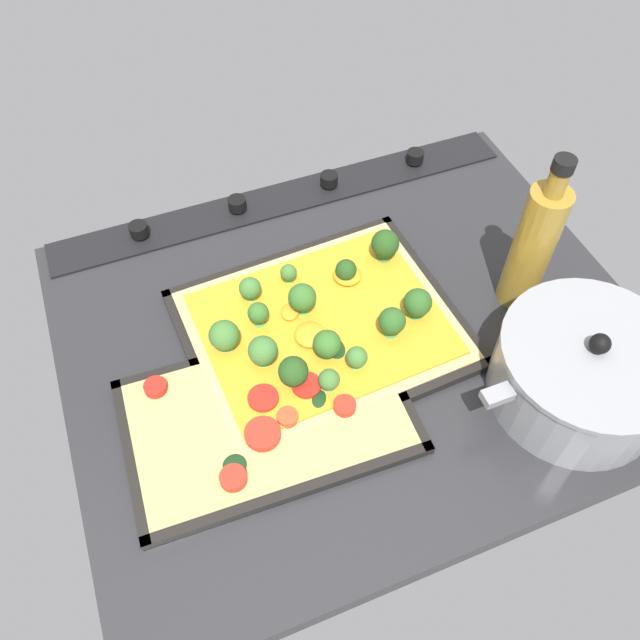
% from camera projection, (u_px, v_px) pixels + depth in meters
% --- Properties ---
extents(ground_plane, '(0.76, 0.63, 0.03)m').
position_uv_depth(ground_plane, '(354.00, 338.00, 0.88)').
color(ground_plane, '#28282B').
extents(stove_control_panel, '(0.73, 0.07, 0.03)m').
position_uv_depth(stove_control_panel, '(284.00, 197.00, 1.02)').
color(stove_control_panel, black).
rests_on(stove_control_panel, ground_plane).
extents(baking_tray_front, '(0.37, 0.31, 0.01)m').
position_uv_depth(baking_tray_front, '(322.00, 330.00, 0.87)').
color(baking_tray_front, black).
rests_on(baking_tray_front, ground_plane).
extents(broccoli_pizza, '(0.35, 0.29, 0.06)m').
position_uv_depth(broccoli_pizza, '(322.00, 322.00, 0.85)').
color(broccoli_pizza, tan).
rests_on(broccoli_pizza, baking_tray_front).
extents(baking_tray_back, '(0.35, 0.23, 0.01)m').
position_uv_depth(baking_tray_back, '(267.00, 418.00, 0.79)').
color(baking_tray_back, black).
rests_on(baking_tray_back, ground_plane).
extents(veggie_pizza_back, '(0.33, 0.21, 0.02)m').
position_uv_depth(veggie_pizza_back, '(268.00, 415.00, 0.78)').
color(veggie_pizza_back, tan).
rests_on(veggie_pizza_back, baking_tray_back).
extents(cooking_pot, '(0.28, 0.22, 0.12)m').
position_uv_depth(cooking_pot, '(583.00, 372.00, 0.77)').
color(cooking_pot, gray).
rests_on(cooking_pot, ground_plane).
extents(oil_bottle, '(0.05, 0.05, 0.24)m').
position_uv_depth(oil_bottle, '(533.00, 245.00, 0.83)').
color(oil_bottle, olive).
rests_on(oil_bottle, ground_plane).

